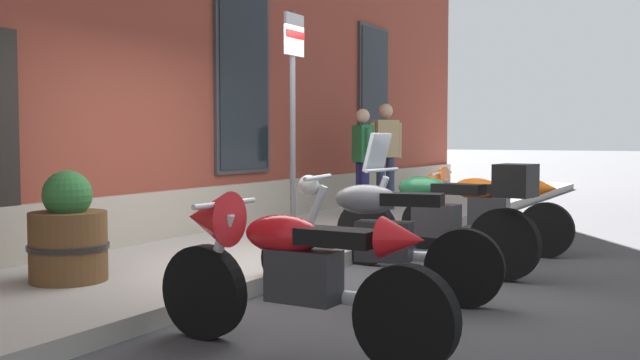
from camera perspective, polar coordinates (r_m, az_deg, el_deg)
ground_plane at (r=7.03m, az=-0.23°, el=-7.50°), size 140.00×140.00×0.00m
sidewalk at (r=7.65m, az=-7.92°, el=-6.09°), size 26.74×2.34×0.15m
motorcycle_red_sport at (r=4.50m, az=-2.71°, el=-6.69°), size 0.62×2.06×0.98m
motorcycle_grey_naked at (r=5.93m, az=4.36°, el=-4.71°), size 0.66×2.00×1.01m
motorcycle_green_touring at (r=7.17m, az=9.50°, el=-2.74°), size 0.65×2.15×1.37m
motorcycle_orange_sport at (r=8.57m, az=12.22°, el=-1.96°), size 0.62×1.98×0.99m
pedestrian_striped_shirt at (r=11.21m, az=3.34°, el=1.93°), size 0.42×0.47×1.61m
pedestrian_tan_coat at (r=11.91m, az=5.11°, el=2.33°), size 0.59×0.44×1.72m
parking_sign at (r=7.80m, az=-2.10°, el=6.58°), size 0.36×0.07×2.51m
barrel_planter at (r=6.34m, az=-19.06°, el=-4.12°), size 0.65×0.65×0.91m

